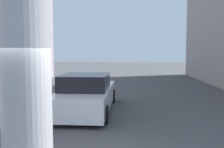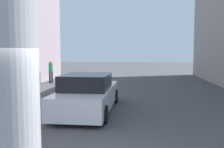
% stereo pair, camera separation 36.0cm
% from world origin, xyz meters
% --- Properties ---
extents(ground_plane, '(92.65, 92.65, 0.00)m').
position_xyz_m(ground_plane, '(0.00, 10.00, 0.00)').
color(ground_plane, '#424244').
extents(car_lead, '(2.09, 5.17, 1.56)m').
position_xyz_m(car_lead, '(-1.12, 5.62, 0.70)').
color(car_lead, black).
rests_on(car_lead, ground).
extents(palm_tree_far_right, '(2.31, 2.37, 9.50)m').
position_xyz_m(palm_tree_far_right, '(7.20, 19.74, 5.43)').
color(palm_tree_far_right, brown).
rests_on(palm_tree_far_right, ground).
extents(pedestrian_far_left, '(0.39, 0.39, 1.78)m').
position_xyz_m(pedestrian_far_left, '(-5.97, 14.55, 1.05)').
color(pedestrian_far_left, '#1E233F').
rests_on(pedestrian_far_left, ground).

